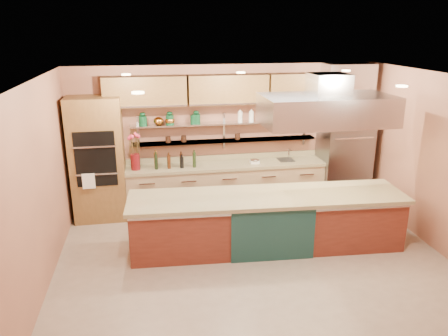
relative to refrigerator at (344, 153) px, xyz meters
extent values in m
cube|color=gray|center=(-2.35, -2.14, -1.06)|extent=(6.00, 5.00, 0.02)
cube|color=black|center=(-2.35, -2.14, 1.75)|extent=(6.00, 5.00, 0.02)
cube|color=#A1674C|center=(-2.35, 0.36, 0.35)|extent=(6.00, 0.04, 2.80)
cube|color=#A1674C|center=(-2.35, -4.64, 0.35)|extent=(6.00, 0.04, 2.80)
cube|color=#A1674C|center=(-5.35, -2.14, 0.35)|extent=(0.04, 5.00, 2.80)
cube|color=#A1674C|center=(0.65, -2.14, 0.35)|extent=(0.04, 5.00, 2.80)
cube|color=brown|center=(-4.80, 0.04, 0.10)|extent=(0.95, 0.64, 2.30)
cube|color=slate|center=(0.00, 0.00, 0.00)|extent=(0.95, 0.72, 2.10)
cube|color=tan|center=(-2.40, 0.06, -0.58)|extent=(3.84, 0.64, 0.93)
cube|color=silver|center=(-2.40, 0.23, 0.30)|extent=(3.60, 0.26, 0.03)
cube|color=silver|center=(-2.40, 0.23, 0.65)|extent=(3.60, 0.26, 0.03)
cube|color=brown|center=(-2.35, 0.18, 1.30)|extent=(4.60, 0.36, 0.55)
cube|color=silver|center=(-1.14, -1.62, 1.20)|extent=(2.00, 1.00, 0.45)
cube|color=#FFE5A5|center=(-2.35, -1.94, 1.72)|extent=(4.00, 2.80, 0.02)
cube|color=maroon|center=(-2.04, -1.62, -0.60)|extent=(4.38, 1.18, 0.90)
cylinder|color=#600E13|center=(-4.13, 0.01, 0.03)|extent=(0.21, 0.21, 0.30)
cube|color=black|center=(-3.39, 0.01, 0.01)|extent=(0.84, 0.26, 0.27)
cube|color=white|center=(-1.85, 0.01, -0.07)|extent=(0.19, 0.15, 0.10)
cylinder|color=silver|center=(-1.13, 0.11, 0.00)|extent=(0.04, 0.04, 0.23)
ellipsoid|color=#C67C2D|center=(-3.66, 0.23, 0.74)|extent=(0.20, 0.20, 0.15)
cylinder|color=#0E4122|center=(-3.00, 0.23, 0.74)|extent=(0.15, 0.15, 0.16)
camera|label=1|loc=(-3.86, -7.90, 2.41)|focal=35.00mm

